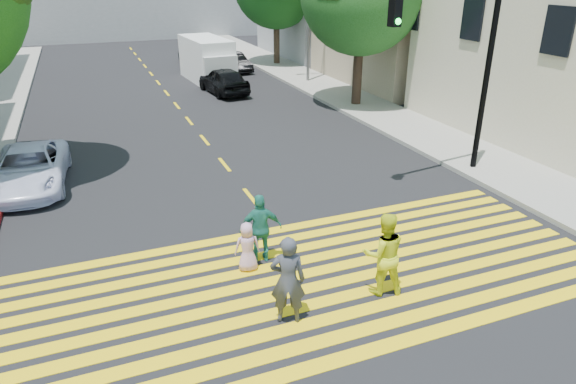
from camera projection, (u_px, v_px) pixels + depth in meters
ground at (343, 312)px, 10.27m from camera, size 120.00×120.00×0.00m
sidewalk_right at (356, 102)px, 25.88m from camera, size 3.00×60.00×0.15m
crosswalk at (317, 279)px, 11.35m from camera, size 13.40×5.30×0.01m
lane_line at (162, 88)px, 29.41m from camera, size 0.12×34.40×0.01m
pedestrian_man at (288, 280)px, 9.66m from camera, size 0.79×0.66×1.84m
pedestrian_woman at (384, 254)px, 10.56m from camera, size 1.04×0.91×1.83m
pedestrian_child at (247, 247)px, 11.48m from camera, size 0.63×0.46×1.17m
pedestrian_extra at (261, 229)px, 11.75m from camera, size 1.03×0.56×1.67m
white_sedan at (30, 168)px, 15.86m from camera, size 2.37×4.61×1.24m
dark_car_near at (223, 80)px, 27.76m from camera, size 2.14×4.34×1.42m
silver_car at (194, 55)px, 36.33m from camera, size 1.95×4.43×1.27m
dark_car_parked at (234, 62)px, 33.74m from camera, size 1.69×3.76×1.20m
white_van at (208, 61)px, 30.54m from camera, size 2.35×5.45×2.51m
traffic_signal at (464, 51)px, 15.27m from camera, size 4.24×0.90×6.25m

